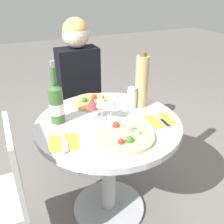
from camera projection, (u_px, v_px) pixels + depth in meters
The scene contains 15 objects.
ground_plane at pixel (109, 208), 1.78m from camera, with size 12.00×12.00×0.00m, color slate.
dining_table at pixel (108, 146), 1.54m from camera, with size 0.85×0.85×0.71m.
chair_behind_diner at pixel (79, 108), 2.24m from camera, with size 0.37×0.37×0.85m.
seated_diner at pixel (82, 99), 2.07m from camera, with size 0.33×0.41×1.21m.
chair_empty_side at pixel (0, 204), 1.27m from camera, with size 0.37×0.37×0.85m.
pizza_large at pixel (125, 136), 1.29m from camera, with size 0.31×0.31×0.05m.
pizza_small_far at pixel (91, 101), 1.66m from camera, with size 0.25×0.25×0.05m.
wine_bottle at pixel (56, 103), 1.40m from camera, with size 0.08×0.08×0.33m.
tall_carafe at pixel (142, 81), 1.56m from camera, with size 0.08×0.08×0.35m.
sugar_shaker at pixel (132, 98), 1.58m from camera, with size 0.06×0.06×0.14m.
wine_glass_center at pixel (101, 102), 1.42m from camera, with size 0.06×0.06×0.15m.
wine_glass_back_left at pixel (92, 103), 1.44m from camera, with size 0.07×0.07×0.14m.
wine_glass_front_right at pixel (111, 103), 1.42m from camera, with size 0.07×0.07×0.15m.
place_setting_left at pixel (64, 143), 1.25m from camera, with size 0.18×0.19×0.01m.
place_setting_right at pixel (160, 120), 1.46m from camera, with size 0.16×0.19×0.01m.
Camera 1 is at (-0.51, -1.16, 1.43)m, focal length 40.00 mm.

